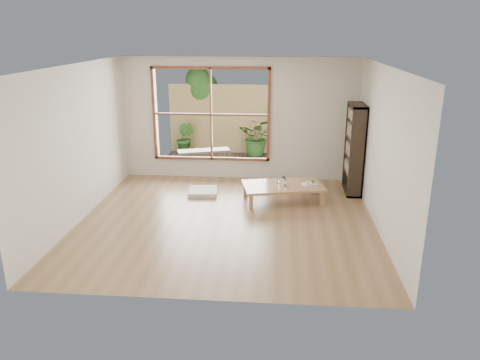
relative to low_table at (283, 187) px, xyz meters
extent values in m
plane|color=#97704B|center=(-0.96, -1.04, -0.29)|extent=(5.00, 5.00, 0.00)
cube|color=#A77E51|center=(0.00, 0.00, 0.02)|extent=(1.63, 1.14, 0.05)
cube|color=#A77E51|center=(-0.58, -0.48, -0.15)|extent=(0.09, 0.09, 0.28)
cube|color=#A77E51|center=(-0.73, 0.19, -0.15)|extent=(0.09, 0.09, 0.28)
cube|color=#A77E51|center=(0.73, -0.19, -0.15)|extent=(0.09, 0.09, 0.28)
cube|color=#A77E51|center=(0.58, 0.48, -0.15)|extent=(0.09, 0.09, 0.28)
cube|color=silver|center=(-1.59, 0.29, -0.25)|extent=(0.62, 0.62, 0.08)
cube|color=#30241B|center=(1.38, 0.65, 0.60)|extent=(0.28, 0.80, 1.77)
cylinder|color=silver|center=(0.04, -0.07, 0.10)|extent=(0.07, 0.07, 0.13)
cylinder|color=silver|center=(0.02, 0.05, 0.10)|extent=(0.08, 0.08, 0.11)
cylinder|color=silver|center=(0.01, 0.20, 0.09)|extent=(0.08, 0.08, 0.10)
cylinder|color=silver|center=(-0.10, 0.06, 0.08)|extent=(0.07, 0.07, 0.08)
cube|color=white|center=(0.50, 0.06, 0.05)|extent=(0.30, 0.26, 0.02)
sphere|color=#456729|center=(0.56, 0.09, 0.09)|extent=(0.06, 0.06, 0.06)
cube|color=gold|center=(0.47, 0.02, 0.07)|extent=(0.06, 0.05, 0.02)
cube|color=beige|center=(0.44, 0.09, 0.06)|extent=(0.07, 0.06, 0.02)
cylinder|color=silver|center=(0.53, 0.00, 0.06)|extent=(0.14, 0.06, 0.01)
cube|color=#3A312A|center=(-1.56, 2.52, -0.29)|extent=(2.80, 2.00, 0.05)
cube|color=#30241B|center=(-1.87, 2.18, 0.10)|extent=(1.27, 0.73, 0.05)
cube|color=#30241B|center=(-2.37, 1.87, -0.09)|extent=(0.08, 0.08, 0.34)
cube|color=#30241B|center=(-2.45, 2.13, -0.09)|extent=(0.08, 0.08, 0.34)
cube|color=#30241B|center=(-1.28, 2.23, -0.09)|extent=(0.08, 0.08, 0.34)
cube|color=#30241B|center=(-1.37, 2.49, -0.09)|extent=(0.08, 0.08, 0.34)
cube|color=tan|center=(-1.56, 3.52, 0.61)|extent=(2.80, 0.06, 1.80)
imported|color=#326826|center=(-0.65, 3.28, 0.22)|extent=(1.04, 0.96, 0.97)
imported|color=#326826|center=(-2.51, 3.20, 0.17)|extent=(0.56, 0.50, 0.86)
cylinder|color=#4C3D2D|center=(-2.26, 3.82, 0.51)|extent=(0.14, 0.14, 1.60)
sphere|color=#326826|center=(-2.14, 3.82, 1.36)|extent=(0.84, 0.84, 0.84)
sphere|color=#326826|center=(-2.41, 3.90, 1.16)|extent=(0.70, 0.70, 0.70)
sphere|color=#326826|center=(-2.23, 3.72, 1.61)|extent=(0.64, 0.64, 0.64)
camera|label=1|loc=(-0.10, -8.43, 2.85)|focal=35.00mm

